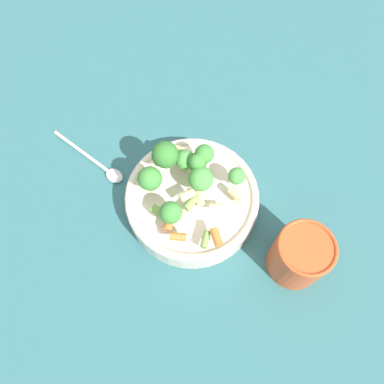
{
  "coord_description": "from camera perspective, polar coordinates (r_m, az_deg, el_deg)",
  "views": [
    {
      "loc": [
        -0.25,
        0.06,
        0.62
      ],
      "look_at": [
        0.0,
        0.0,
        0.06
      ],
      "focal_mm": 35.0,
      "sensor_mm": 36.0,
      "label": 1
    }
  ],
  "objects": [
    {
      "name": "cup",
      "position": [
        0.62,
        16.11,
        -9.28
      ],
      "size": [
        0.09,
        0.09,
        0.1
      ],
      "color": "#CC4C23",
      "rests_on": "ground_plane"
    },
    {
      "name": "pasta_salad",
      "position": [
        0.6,
        -1.19,
        2.6
      ],
      "size": [
        0.19,
        0.17,
        0.07
      ],
      "color": "#8CB766",
      "rests_on": "bowl"
    },
    {
      "name": "bowl",
      "position": [
        0.65,
        0.0,
        -1.22
      ],
      "size": [
        0.23,
        0.23,
        0.05
      ],
      "color": "beige",
      "rests_on": "ground_plane"
    },
    {
      "name": "spoon",
      "position": [
        0.73,
        -13.88,
        4.03
      ],
      "size": [
        0.15,
        0.12,
        0.01
      ],
      "rotation": [
        0.0,
        0.0,
        10.09
      ],
      "color": "silver",
      "rests_on": "ground_plane"
    },
    {
      "name": "ground_plane",
      "position": [
        0.68,
        0.0,
        -2.18
      ],
      "size": [
        3.0,
        3.0,
        0.0
      ],
      "primitive_type": "plane",
      "color": "#2D6066"
    }
  ]
}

